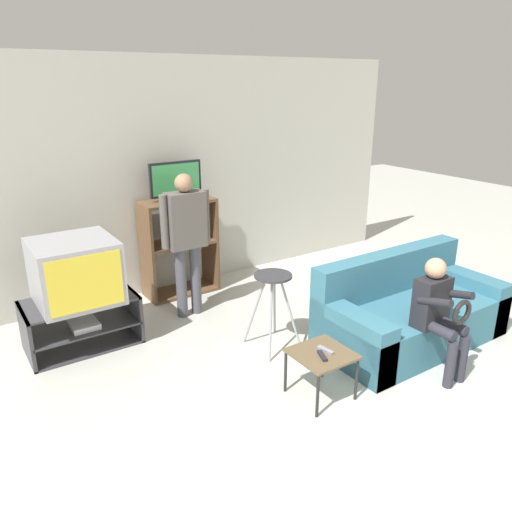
{
  "coord_description": "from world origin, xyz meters",
  "views": [
    {
      "loc": [
        -2.26,
        -1.19,
        2.34
      ],
      "look_at": [
        -0.01,
        2.19,
        0.9
      ],
      "focal_mm": 35.0,
      "sensor_mm": 36.0,
      "label": 1
    }
  ],
  "objects": [
    {
      "name": "remote_control_white",
      "position": [
        0.04,
        1.3,
        0.39
      ],
      "size": [
        0.06,
        0.15,
        0.02
      ],
      "primitive_type": "cube",
      "rotation": [
        0.0,
        0.0,
        0.15
      ],
      "color": "gray",
      "rests_on": "snack_table"
    },
    {
      "name": "television_flat",
      "position": [
        -0.01,
        3.77,
        1.29
      ],
      "size": [
        0.6,
        0.2,
        0.42
      ],
      "color": "black",
      "rests_on": "media_shelf"
    },
    {
      "name": "media_shelf",
      "position": [
        -0.03,
        3.74,
        0.56
      ],
      "size": [
        0.82,
        0.39,
        1.1
      ],
      "color": "brown",
      "rests_on": "ground_plane"
    },
    {
      "name": "wall_back",
      "position": [
        0.0,
        4.01,
        1.3
      ],
      "size": [
        6.4,
        0.06,
        2.6
      ],
      "color": "beige",
      "rests_on": "ground_plane"
    },
    {
      "name": "television_main",
      "position": [
        -1.32,
        3.1,
        0.74
      ],
      "size": [
        0.69,
        0.69,
        0.56
      ],
      "color": "#9E9EA3",
      "rests_on": "tv_stand"
    },
    {
      "name": "ground_plane",
      "position": [
        0.0,
        0.0,
        0.0
      ],
      "size": [
        18.0,
        18.0,
        0.0
      ],
      "primitive_type": "plane",
      "color": "beige"
    },
    {
      "name": "person_seated_child",
      "position": [
        1.01,
        1.04,
        0.58
      ],
      "size": [
        0.33,
        0.43,
        0.99
      ],
      "color": "#2D2D38",
      "rests_on": "ground_plane"
    },
    {
      "name": "tv_stand",
      "position": [
        -1.32,
        3.12,
        0.23
      ],
      "size": [
        0.99,
        0.56,
        0.46
      ],
      "color": "#38383D",
      "rests_on": "ground_plane"
    },
    {
      "name": "snack_table",
      "position": [
        -0.0,
        1.3,
        0.33
      ],
      "size": [
        0.43,
        0.43,
        0.38
      ],
      "color": "brown",
      "rests_on": "ground_plane"
    },
    {
      "name": "person_standing_adult",
      "position": [
        -0.2,
        3.16,
        0.9
      ],
      "size": [
        0.53,
        0.2,
        1.49
      ],
      "color": "#4C4C56",
      "rests_on": "ground_plane"
    },
    {
      "name": "couch",
      "position": [
        1.27,
        1.53,
        0.27
      ],
      "size": [
        1.79,
        0.85,
        0.8
      ],
      "color": "teal",
      "rests_on": "ground_plane"
    },
    {
      "name": "folding_stool",
      "position": [
        0.13,
        2.13,
        0.57
      ],
      "size": [
        0.38,
        0.44,
        0.72
      ],
      "color": "#99999E",
      "rests_on": "ground_plane"
    },
    {
      "name": "remote_control_black",
      "position": [
        -0.04,
        1.25,
        0.39
      ],
      "size": [
        0.09,
        0.15,
        0.02
      ],
      "primitive_type": "cube",
      "rotation": [
        0.0,
        0.0,
        -0.38
      ],
      "color": "#232328",
      "rests_on": "snack_table"
    }
  ]
}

